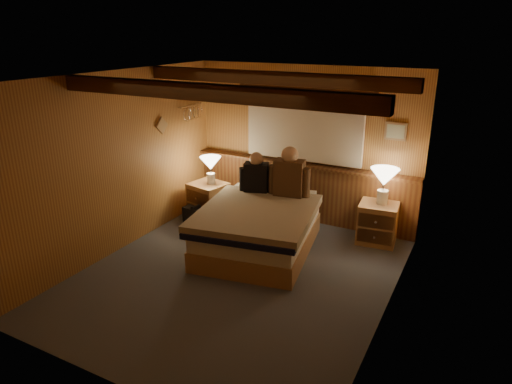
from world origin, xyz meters
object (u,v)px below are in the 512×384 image
Objects in this scene: lamp_left at (210,165)px; person_left at (256,175)px; lamp_right at (384,179)px; duffel_bag at (199,215)px; nightstand_left at (208,201)px; person_right at (289,175)px; nightstand_right at (377,223)px; bed at (259,228)px.

lamp_left is 0.71× the size of person_left.
lamp_right is 2.85m from duffel_bag.
nightstand_left is 1.53m from person_right.
nightstand_right reaches higher than duffel_bag.
lamp_left reaches higher than duffel_bag.
person_right is at bearing 19.52° from duffel_bag.
nightstand_right is at bearing -2.14° from person_left.
bed is at bearing -14.82° from nightstand_left.
person_right is (0.16, 0.62, 0.60)m from bed.
person_right is (-1.24, -0.42, -0.01)m from lamp_right.
nightstand_left is 0.60m from lamp_left.
lamp_left is (-1.18, 0.65, 0.56)m from bed.
nightstand_left is 1.08× the size of nightstand_right.
nightstand_left reaches higher than nightstand_right.
lamp_left reaches higher than bed.
nightstand_left is at bearing 158.61° from person_left.
nightstand_right is 1.86m from person_left.
nightstand_left is 2.74m from lamp_right.
nightstand_right is 1.42m from person_right.
person_left reaches higher than nightstand_right.
person_left reaches higher than lamp_right.
person_right is (0.49, 0.07, 0.05)m from person_left.
person_right is (-1.21, -0.39, 0.64)m from nightstand_right.
lamp_left is at bearing 141.19° from bed.
nightstand_left is 2.63m from nightstand_right.
lamp_left is at bearing 45.09° from nightstand_left.
lamp_right is at bearing 21.21° from nightstand_left.
lamp_left is 1.35m from person_right.
nightstand_left is 1.44× the size of lamp_left.
duffel_bag is (-0.06, -0.29, -0.75)m from lamp_left.
bed is 2.82× the size of person_right.
duffel_bag is at bearing -178.01° from person_right.
lamp_right is at bearing 8.73° from lamp_left.
person_right is 1.63m from duffel_bag.
lamp_left is 2.61m from lamp_right.
lamp_left is at bearing -171.27° from lamp_right.
bed reaches higher than nightstand_left.
person_right reaches higher than lamp_right.
duffel_bag is (-2.62, -0.65, -0.15)m from nightstand_right.
person_right reaches higher than nightstand_right.
nightstand_left is 0.31m from duffel_bag.
bed is 1.31m from duffel_bag.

